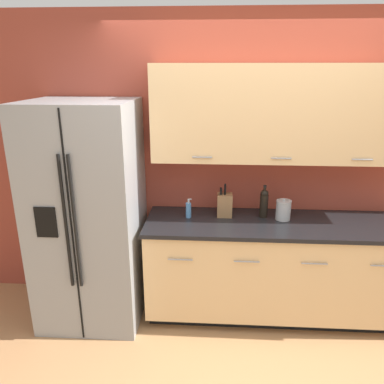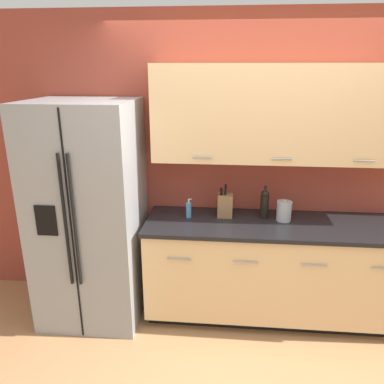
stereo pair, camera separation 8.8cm
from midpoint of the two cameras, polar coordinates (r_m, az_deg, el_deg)
name	(u,v)px [view 1 (the left image)]	position (r m, az deg, el deg)	size (l,w,h in m)	color
ground_plane	(252,365)	(3.13, 8.21, -24.69)	(14.00, 14.00, 0.00)	#B27F51
wall_back	(257,152)	(3.33, 9.19, 6.09)	(10.00, 0.39, 2.60)	#993D2D
counter_unit	(272,268)	(3.42, 11.43, -11.30)	(2.20, 0.64, 0.90)	black
refrigerator	(89,215)	(3.29, -16.17, -3.43)	(0.84, 0.79, 1.90)	gray
knife_block	(225,205)	(3.25, 4.22, -1.96)	(0.13, 0.11, 0.29)	olive
wine_bottle	(264,203)	(3.27, 10.15, -1.60)	(0.07, 0.07, 0.29)	black
soap_dispenser	(189,210)	(3.23, -1.32, -2.74)	(0.05, 0.05, 0.17)	#4C7FB2
steel_canister	(283,210)	(3.26, 12.99, -2.69)	(0.13, 0.13, 0.19)	#A3A3A5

